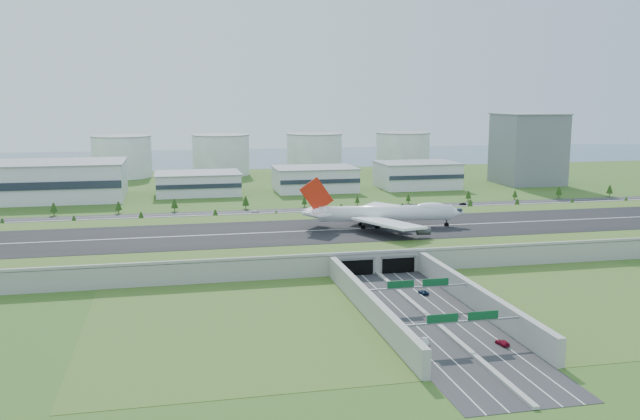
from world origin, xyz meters
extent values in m
plane|color=#324F18|center=(0.00, 0.00, 0.00)|extent=(1200.00, 1200.00, 0.00)
cube|color=gray|center=(0.00, 0.00, 4.00)|extent=(520.00, 100.00, 8.00)
cube|color=#416522|center=(0.00, 0.00, 8.08)|extent=(520.00, 100.00, 0.16)
cube|color=black|center=(0.00, 0.00, 8.22)|extent=(520.00, 58.00, 0.12)
cube|color=silver|center=(0.00, 0.00, 8.30)|extent=(520.00, 0.90, 0.02)
cube|color=gray|center=(0.00, -49.40, 8.60)|extent=(520.00, 1.20, 1.20)
cube|color=#28282B|center=(0.00, -110.00, 0.06)|extent=(34.00, 120.00, 0.12)
cube|color=gray|center=(0.00, -110.00, 0.45)|extent=(1.60, 120.00, 0.90)
cube|color=gray|center=(-18.20, -100.00, 4.00)|extent=(2.40, 100.00, 8.00)
cube|color=gray|center=(18.20, -100.00, 4.00)|extent=(2.40, 100.00, 8.00)
cube|color=black|center=(-8.50, -50.20, 3.20)|extent=(13.00, 1.20, 6.00)
cube|color=black|center=(8.50, -50.20, 3.20)|extent=(13.00, 1.20, 6.00)
cylinder|color=gray|center=(-19.00, -95.00, 3.50)|extent=(0.70, 0.70, 7.00)
cylinder|color=gray|center=(19.00, -95.00, 3.50)|extent=(0.70, 0.70, 7.00)
cube|color=gray|center=(0.00, -95.00, 7.20)|extent=(38.00, 0.50, 0.50)
cube|color=#0C4C23|center=(-6.00, -95.10, 8.60)|extent=(9.00, 0.30, 2.40)
cube|color=#0C4C23|center=(6.00, -95.10, 8.60)|extent=(9.00, 0.30, 2.40)
cylinder|color=gray|center=(-19.00, -130.00, 3.50)|extent=(0.70, 0.70, 7.00)
cylinder|color=gray|center=(19.00, -130.00, 3.50)|extent=(0.70, 0.70, 7.00)
cube|color=gray|center=(0.00, -130.00, 7.20)|extent=(38.00, 0.50, 0.50)
cube|color=#0C4C23|center=(-6.00, -130.10, 8.60)|extent=(9.00, 0.30, 2.40)
cube|color=#0C4C23|center=(6.00, -130.10, 8.60)|extent=(9.00, 0.30, 2.40)
cube|color=#28282B|center=(0.00, 95.00, 0.06)|extent=(560.00, 36.00, 0.12)
cylinder|color=#3D2819|center=(-164.06, 73.00, 1.21)|extent=(0.50, 0.50, 2.43)
cone|color=#1F3F11|center=(-164.06, 73.00, 4.32)|extent=(3.78, 3.78, 4.85)
cylinder|color=#3D2819|center=(-128.95, 73.00, 1.25)|extent=(0.50, 0.50, 2.50)
cone|color=#1F3F11|center=(-128.95, 73.00, 4.44)|extent=(3.88, 3.88, 4.99)
cylinder|color=#3D2819|center=(-94.67, 73.00, 1.37)|extent=(0.50, 0.50, 2.75)
cone|color=#1F3F11|center=(-94.67, 73.00, 4.89)|extent=(4.28, 4.28, 5.50)
cylinder|color=#3D2819|center=(-55.13, 73.00, 1.36)|extent=(0.50, 0.50, 2.72)
cone|color=#1F3F11|center=(-55.13, 73.00, 4.84)|extent=(4.23, 4.23, 5.44)
cylinder|color=#3D2819|center=(-21.32, 73.00, 1.01)|extent=(0.50, 0.50, 2.02)
cone|color=#1F3F11|center=(-21.32, 73.00, 3.59)|extent=(3.14, 3.14, 4.04)
cylinder|color=#3D2819|center=(16.20, 73.00, 1.49)|extent=(0.50, 0.50, 2.98)
cone|color=#1F3F11|center=(16.20, 73.00, 5.30)|extent=(4.64, 4.64, 5.96)
cylinder|color=#3D2819|center=(52.96, 73.00, 1.35)|extent=(0.50, 0.50, 2.69)
cone|color=#1F3F11|center=(52.96, 73.00, 4.79)|extent=(4.19, 4.19, 5.38)
cylinder|color=#3D2819|center=(95.44, 73.00, 1.48)|extent=(0.50, 0.50, 2.97)
cone|color=#1F3F11|center=(95.44, 73.00, 5.28)|extent=(4.62, 4.62, 5.94)
cylinder|color=#3D2819|center=(126.04, 73.00, 1.38)|extent=(0.50, 0.50, 2.77)
cone|color=#1F3F11|center=(126.04, 73.00, 4.92)|extent=(4.30, 4.30, 5.53)
cylinder|color=#3D2819|center=(163.24, 73.00, 1.20)|extent=(0.50, 0.50, 2.40)
cone|color=#1F3F11|center=(163.24, 73.00, 4.27)|extent=(3.74, 3.74, 4.81)
cylinder|color=#3D2819|center=(200.89, 73.00, 1.16)|extent=(0.50, 0.50, 2.32)
cone|color=#1F3F11|center=(200.89, 73.00, 4.13)|extent=(3.62, 3.62, 4.65)
cylinder|color=#3D2819|center=(-146.03, 117.00, 1.38)|extent=(0.50, 0.50, 2.76)
cone|color=#1F3F11|center=(-146.03, 117.00, 4.90)|extent=(4.29, 4.29, 5.52)
cylinder|color=#3D2819|center=(-109.54, 117.00, 1.30)|extent=(0.50, 0.50, 2.59)
cone|color=#1F3F11|center=(-109.54, 117.00, 4.60)|extent=(4.03, 4.03, 5.18)
cylinder|color=#3D2819|center=(-76.93, 117.00, 1.40)|extent=(0.50, 0.50, 2.79)
cone|color=#1F3F11|center=(-76.93, 117.00, 4.96)|extent=(4.34, 4.34, 5.58)
cylinder|color=#3D2819|center=(-33.78, 117.00, 1.44)|extent=(0.50, 0.50, 2.89)
cone|color=#1F3F11|center=(-33.78, 117.00, 5.13)|extent=(4.49, 4.49, 5.77)
cylinder|color=#3D2819|center=(3.25, 117.00, 1.15)|extent=(0.50, 0.50, 2.31)
cone|color=#1F3F11|center=(3.25, 117.00, 4.10)|extent=(3.59, 3.59, 4.62)
cylinder|color=#3D2819|center=(37.81, 117.00, 1.04)|extent=(0.50, 0.50, 2.08)
cone|color=#1F3F11|center=(37.81, 117.00, 3.69)|extent=(3.23, 3.23, 4.16)
cylinder|color=#3D2819|center=(72.30, 117.00, 1.09)|extent=(0.50, 0.50, 2.18)
cone|color=#1F3F11|center=(72.30, 117.00, 3.88)|extent=(3.40, 3.40, 4.37)
cylinder|color=#3D2819|center=(114.36, 117.00, 1.27)|extent=(0.50, 0.50, 2.54)
cone|color=#1F3F11|center=(114.36, 117.00, 4.52)|extent=(3.95, 3.95, 5.08)
cylinder|color=#3D2819|center=(148.17, 117.00, 1.14)|extent=(0.50, 0.50, 2.28)
cone|color=#1F3F11|center=(148.17, 117.00, 4.05)|extent=(3.55, 3.55, 4.56)
cylinder|color=#3D2819|center=(181.02, 117.00, 1.46)|extent=(0.50, 0.50, 2.92)
cone|color=#1F3F11|center=(181.02, 117.00, 5.18)|extent=(4.54, 4.54, 5.83)
cylinder|color=#3D2819|center=(220.32, 117.00, 1.42)|extent=(0.50, 0.50, 2.83)
cone|color=#1F3F11|center=(220.32, 117.00, 5.04)|extent=(4.41, 4.41, 5.67)
cube|color=silver|center=(-170.00, 185.00, 12.50)|extent=(120.00, 60.00, 25.00)
cube|color=silver|center=(-60.00, 190.00, 7.50)|extent=(58.00, 42.00, 15.00)
cube|color=silver|center=(25.00, 190.00, 8.50)|extent=(58.00, 42.00, 17.00)
cube|color=silver|center=(105.00, 190.00, 9.50)|extent=(58.00, 42.00, 19.00)
cube|color=slate|center=(200.00, 195.00, 27.50)|extent=(46.00, 46.00, 55.00)
cylinder|color=silver|center=(-120.00, 310.00, 17.50)|extent=(50.00, 50.00, 35.00)
cylinder|color=silver|center=(-35.00, 310.00, 17.50)|extent=(50.00, 50.00, 35.00)
cylinder|color=silver|center=(50.00, 310.00, 17.50)|extent=(50.00, 50.00, 35.00)
cylinder|color=silver|center=(135.00, 310.00, 17.50)|extent=(50.00, 50.00, 35.00)
cube|color=#38556B|center=(0.00, 480.00, 0.03)|extent=(1200.00, 260.00, 0.06)
cylinder|color=white|center=(19.83, 1.59, 14.81)|extent=(63.45, 15.54, 7.21)
cone|color=white|center=(53.31, -2.91, 14.81)|extent=(9.89, 8.34, 7.21)
cone|color=white|center=(-13.64, 6.09, 15.26)|extent=(12.12, 8.64, 7.21)
ellipsoid|color=white|center=(41.08, -1.27, 17.40)|extent=(15.97, 7.61, 4.43)
cube|color=white|center=(15.05, -17.08, 13.68)|extent=(27.29, 36.82, 1.78)
cube|color=white|center=(20.15, 20.86, 13.68)|extent=(32.85, 35.37, 1.78)
cylinder|color=#38383D|center=(23.35, -12.51, 11.21)|extent=(6.25, 4.13, 3.38)
cylinder|color=#38383D|center=(28.21, -25.66, 11.21)|extent=(6.25, 4.13, 3.38)
cylinder|color=#38383D|center=(26.95, 14.27, 11.21)|extent=(6.25, 4.13, 3.38)
cylinder|color=#38383D|center=(35.11, 25.66, 11.21)|extent=(6.25, 4.13, 3.38)
cube|color=white|center=(-13.50, -1.31, 16.16)|extent=(10.96, 14.02, 0.68)
cube|color=white|center=(-11.55, 13.19, 16.16)|extent=(12.91, 13.93, 0.68)
cube|color=red|center=(-12.53, 5.94, 23.82)|extent=(16.04, 3.14, 16.88)
cylinder|color=black|center=(48.66, -2.29, 8.90)|extent=(2.14, 0.79, 2.14)
cylinder|color=black|center=(14.89, -1.38, 8.90)|extent=(2.14, 0.79, 2.14)
cylinder|color=black|center=(15.85, 5.76, 8.90)|extent=(2.14, 0.79, 2.14)
cylinder|color=black|center=(8.19, -0.48, 8.90)|extent=(2.14, 0.79, 2.14)
cylinder|color=black|center=(9.15, 6.66, 8.90)|extent=(2.14, 0.79, 2.14)
imported|color=#ABACB0|center=(-10.65, -94.91, 0.79)|extent=(2.56, 4.23, 1.35)
imported|color=silver|center=(-9.34, -126.00, 0.88)|extent=(2.32, 4.83, 1.53)
imported|color=#0D1F41|center=(7.64, -80.12, 0.79)|extent=(3.01, 5.11, 1.33)
imported|color=maroon|center=(11.37, -131.71, 0.86)|extent=(2.85, 5.34, 1.47)
imported|color=black|center=(104.00, 102.71, 0.85)|extent=(4.64, 2.25, 1.47)
imported|color=#BABABF|center=(152.05, 84.32, 0.85)|extent=(5.52, 3.11, 1.46)
imported|color=white|center=(-30.01, 101.76, 0.87)|extent=(5.26, 2.33, 1.50)
camera|label=1|loc=(-76.66, -296.85, 68.44)|focal=38.00mm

